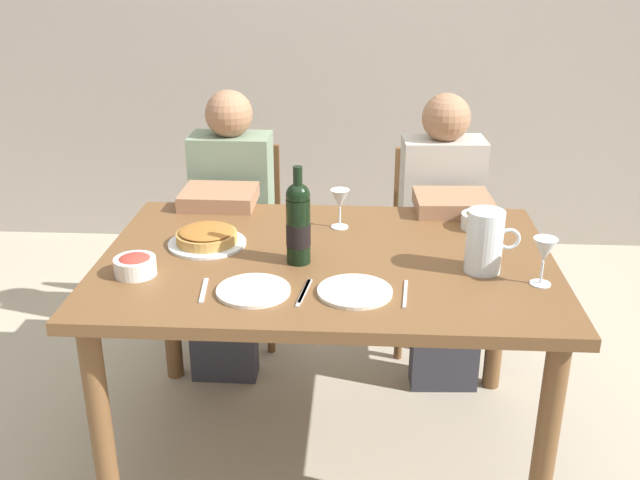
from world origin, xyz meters
TOP-DOWN VIEW (x-y plane):
  - ground_plane at (0.00, 0.00)m, footprint 8.00×8.00m
  - back_wall at (0.00, 2.04)m, footprint 8.00×0.10m
  - dining_table at (0.00, 0.00)m, footprint 1.50×1.00m
  - wine_bottle at (-0.09, -0.05)m, footprint 0.08×0.08m
  - water_pitcher at (0.50, -0.08)m, footprint 0.17×0.12m
  - baked_tart at (-0.42, 0.08)m, footprint 0.27×0.27m
  - salad_bowl at (-0.59, -0.17)m, footprint 0.13×0.13m
  - olive_bowl at (0.54, 0.29)m, footprint 0.13×0.13m
  - wine_glass_left_diner at (0.66, -0.17)m, footprint 0.07×0.07m
  - wine_glass_right_diner at (0.03, 0.27)m, footprint 0.07×0.07m
  - dinner_plate_left_setting at (0.10, -0.27)m, footprint 0.23×0.23m
  - dinner_plate_right_setting at (-0.21, -0.28)m, footprint 0.22×0.22m
  - fork_left_setting at (-0.05, -0.27)m, footprint 0.04×0.16m
  - knife_left_setting at (0.25, -0.27)m, footprint 0.02×0.18m
  - knife_right_setting at (-0.06, -0.28)m, footprint 0.03×0.18m
  - spoon_right_setting at (-0.36, -0.28)m, footprint 0.03×0.16m
  - chair_left at (-0.45, 0.89)m, footprint 0.40×0.40m
  - diner_left at (-0.45, 0.65)m, footprint 0.34×0.50m
  - chair_right at (0.45, 0.87)m, footprint 0.42×0.42m
  - diner_right at (0.46, 0.64)m, footprint 0.35×0.52m

SIDE VIEW (x-z plane):
  - ground_plane at x=0.00m, z-range 0.00..0.00m
  - chair_left at x=-0.45m, z-range 0.06..0.93m
  - chair_right at x=0.45m, z-range 0.06..0.93m
  - diner_left at x=-0.45m, z-range 0.04..1.20m
  - diner_right at x=0.46m, z-range 0.04..1.20m
  - dining_table at x=0.00m, z-range 0.29..1.05m
  - fork_left_setting at x=-0.05m, z-range 0.76..0.76m
  - knife_left_setting at x=0.25m, z-range 0.76..0.76m
  - knife_right_setting at x=-0.06m, z-range 0.76..0.76m
  - spoon_right_setting at x=-0.36m, z-range 0.76..0.76m
  - dinner_plate_left_setting at x=0.10m, z-range 0.76..0.77m
  - dinner_plate_right_setting at x=-0.21m, z-range 0.76..0.77m
  - baked_tart at x=-0.42m, z-range 0.76..0.82m
  - salad_bowl at x=-0.59m, z-range 0.76..0.83m
  - olive_bowl at x=0.54m, z-range 0.76..0.83m
  - water_pitcher at x=0.50m, z-range 0.75..0.95m
  - wine_glass_right_diner at x=0.03m, z-range 0.79..0.94m
  - wine_glass_left_diner at x=0.66m, z-range 0.79..0.95m
  - wine_bottle at x=-0.09m, z-range 0.73..1.06m
  - back_wall at x=0.00m, z-range 0.00..2.80m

